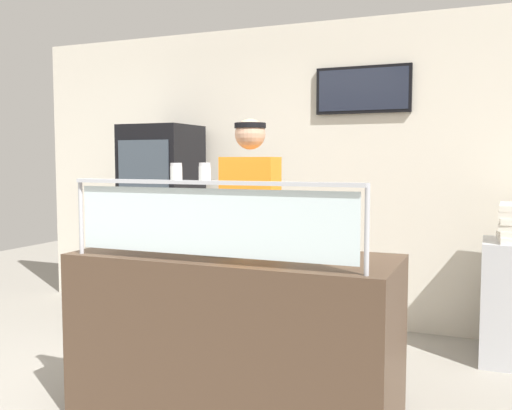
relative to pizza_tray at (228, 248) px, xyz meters
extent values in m
plane|color=gray|center=(0.09, 0.52, -0.97)|extent=(12.00, 12.00, 0.00)
cube|color=silver|center=(0.09, 2.00, 0.38)|extent=(6.22, 0.08, 2.70)
cube|color=black|center=(0.37, 1.93, 1.11)|extent=(0.82, 0.04, 0.40)
cube|color=#1E2333|center=(0.37, 1.91, 1.11)|extent=(0.77, 0.01, 0.35)
cube|color=#4C3828|center=(0.09, -0.11, -0.49)|extent=(1.82, 0.75, 0.95)
cylinder|color=#B2B5BC|center=(-0.72, -0.42, 0.20)|extent=(0.02, 0.02, 0.43)
cylinder|color=#B2B5BC|center=(0.90, -0.42, 0.20)|extent=(0.02, 0.02, 0.43)
cube|color=silver|center=(0.09, -0.42, 0.20)|extent=(1.56, 0.01, 0.35)
cube|color=#B2B5BC|center=(0.09, -0.42, 0.40)|extent=(1.62, 0.06, 0.02)
cylinder|color=#9EA0A8|center=(0.00, 0.00, -0.01)|extent=(0.46, 0.46, 0.01)
cylinder|color=tan|center=(0.00, 0.00, 0.00)|extent=(0.44, 0.44, 0.02)
cylinder|color=#D65B2D|center=(0.00, 0.00, 0.02)|extent=(0.38, 0.38, 0.01)
cube|color=#ADAFB7|center=(-0.03, -0.02, 0.02)|extent=(0.12, 0.29, 0.01)
cylinder|color=white|center=(-0.10, -0.42, 0.44)|extent=(0.06, 0.06, 0.07)
cylinder|color=white|center=(-0.10, -0.42, 0.43)|extent=(0.05, 0.05, 0.05)
cylinder|color=silver|center=(-0.10, -0.42, 0.49)|extent=(0.06, 0.06, 0.02)
cylinder|color=white|center=(0.07, -0.42, 0.45)|extent=(0.06, 0.06, 0.07)
cylinder|color=red|center=(0.07, -0.42, 0.43)|extent=(0.05, 0.05, 0.05)
cylinder|color=silver|center=(0.07, -0.42, 0.49)|extent=(0.06, 0.06, 0.02)
cylinder|color=#23232D|center=(-0.22, 0.59, -0.49)|extent=(0.13, 0.13, 0.95)
cylinder|color=#23232D|center=(0.00, 0.59, -0.49)|extent=(0.13, 0.13, 0.95)
cube|color=orange|center=(-0.11, 0.59, 0.26)|extent=(0.38, 0.21, 0.55)
sphere|color=tan|center=(-0.11, 0.59, 0.69)|extent=(0.21, 0.21, 0.21)
cylinder|color=black|center=(-0.11, 0.59, 0.75)|extent=(0.21, 0.21, 0.04)
cylinder|color=tan|center=(0.07, 0.37, 0.16)|extent=(0.08, 0.34, 0.08)
cube|color=black|center=(-1.41, 1.56, -0.07)|extent=(0.61, 0.59, 1.80)
cube|color=#38424C|center=(-1.41, 1.25, -0.03)|extent=(0.51, 0.02, 1.44)
cylinder|color=blue|center=(-1.58, 1.36, 0.02)|extent=(0.06, 0.06, 0.20)
cylinder|color=red|center=(-1.50, 1.36, 0.02)|extent=(0.06, 0.06, 0.20)
cylinder|color=blue|center=(-1.41, 1.36, 0.02)|extent=(0.06, 0.06, 0.20)
cylinder|color=green|center=(-1.33, 1.36, 0.02)|extent=(0.06, 0.06, 0.20)
cylinder|color=red|center=(-1.24, 1.36, 0.02)|extent=(0.06, 0.06, 0.20)
camera|label=1|loc=(1.41, -2.99, 0.51)|focal=39.88mm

